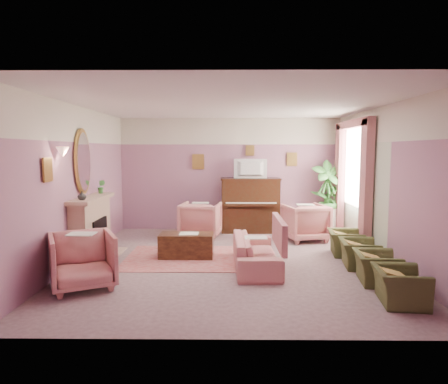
{
  "coord_description": "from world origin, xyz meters",
  "views": [
    {
      "loc": [
        -0.04,
        -7.06,
        2.01
      ],
      "look_at": [
        -0.12,
        0.4,
        1.22
      ],
      "focal_mm": 32.0,
      "sensor_mm": 36.0,
      "label": 1
    }
  ],
  "objects_px": {
    "television": "(251,167)",
    "piano": "(250,206)",
    "coffee_table": "(187,245)",
    "sofa": "(256,246)",
    "floral_armchair_right": "(305,220)",
    "side_table": "(328,218)",
    "floral_armchair_left": "(201,218)",
    "olive_chair_a": "(400,280)",
    "olive_chair_b": "(377,263)",
    "olive_chair_c": "(359,249)",
    "floral_armchair_front": "(82,258)",
    "olive_chair_d": "(345,239)"
  },
  "relations": [
    {
      "from": "television",
      "to": "piano",
      "type": "bearing_deg",
      "value": 90.0
    },
    {
      "from": "coffee_table",
      "to": "sofa",
      "type": "distance_m",
      "value": 1.42
    },
    {
      "from": "floral_armchair_right",
      "to": "side_table",
      "type": "xyz_separation_m",
      "value": [
        0.72,
        0.86,
        -0.1
      ]
    },
    {
      "from": "floral_armchair_left",
      "to": "sofa",
      "type": "bearing_deg",
      "value": -64.75
    },
    {
      "from": "piano",
      "to": "coffee_table",
      "type": "xyz_separation_m",
      "value": [
        -1.32,
        -2.4,
        -0.43
      ]
    },
    {
      "from": "television",
      "to": "olive_chair_a",
      "type": "xyz_separation_m",
      "value": [
        1.71,
        -4.59,
        -1.29
      ]
    },
    {
      "from": "sofa",
      "to": "olive_chair_b",
      "type": "relative_size",
      "value": 2.54
    },
    {
      "from": "olive_chair_c",
      "to": "olive_chair_b",
      "type": "bearing_deg",
      "value": -90.0
    },
    {
      "from": "coffee_table",
      "to": "floral_armchair_front",
      "type": "height_order",
      "value": "floral_armchair_front"
    },
    {
      "from": "floral_armchair_left",
      "to": "floral_armchair_front",
      "type": "distance_m",
      "value": 3.72
    },
    {
      "from": "piano",
      "to": "floral_armchair_right",
      "type": "xyz_separation_m",
      "value": [
        1.17,
        -0.95,
        -0.2
      ]
    },
    {
      "from": "sofa",
      "to": "olive_chair_d",
      "type": "distance_m",
      "value": 1.98
    },
    {
      "from": "olive_chair_b",
      "to": "olive_chair_c",
      "type": "xyz_separation_m",
      "value": [
        0.0,
        0.82,
        0.0
      ]
    },
    {
      "from": "side_table",
      "to": "olive_chair_b",
      "type": "bearing_deg",
      "value": -92.74
    },
    {
      "from": "piano",
      "to": "sofa",
      "type": "xyz_separation_m",
      "value": [
        -0.07,
        -3.04,
        -0.28
      ]
    },
    {
      "from": "floral_armchair_left",
      "to": "side_table",
      "type": "bearing_deg",
      "value": 10.85
    },
    {
      "from": "floral_armchair_right",
      "to": "olive_chair_d",
      "type": "distance_m",
      "value": 1.35
    },
    {
      "from": "floral_armchair_left",
      "to": "piano",
      "type": "bearing_deg",
      "value": 30.14
    },
    {
      "from": "sofa",
      "to": "floral_armchair_left",
      "type": "distance_m",
      "value": 2.61
    },
    {
      "from": "side_table",
      "to": "coffee_table",
      "type": "bearing_deg",
      "value": -144.34
    },
    {
      "from": "piano",
      "to": "floral_armchair_front",
      "type": "relative_size",
      "value": 1.55
    },
    {
      "from": "floral_armchair_right",
      "to": "side_table",
      "type": "distance_m",
      "value": 1.12
    },
    {
      "from": "piano",
      "to": "olive_chair_c",
      "type": "relative_size",
      "value": 1.95
    },
    {
      "from": "olive_chair_a",
      "to": "television",
      "type": "bearing_deg",
      "value": 110.46
    },
    {
      "from": "floral_armchair_right",
      "to": "olive_chair_b",
      "type": "xyz_separation_m",
      "value": [
        0.54,
        -2.87,
        -0.14
      ]
    },
    {
      "from": "television",
      "to": "sofa",
      "type": "height_order",
      "value": "television"
    },
    {
      "from": "television",
      "to": "floral_armchair_front",
      "type": "relative_size",
      "value": 0.88
    },
    {
      "from": "olive_chair_a",
      "to": "sofa",
      "type": "bearing_deg",
      "value": 138.1
    },
    {
      "from": "olive_chair_c",
      "to": "olive_chair_d",
      "type": "relative_size",
      "value": 1.0
    },
    {
      "from": "olive_chair_d",
      "to": "floral_armchair_front",
      "type": "bearing_deg",
      "value": -156.29
    },
    {
      "from": "television",
      "to": "olive_chair_d",
      "type": "distance_m",
      "value": 3.02
    },
    {
      "from": "floral_armchair_front",
      "to": "olive_chair_c",
      "type": "height_order",
      "value": "floral_armchair_front"
    },
    {
      "from": "floral_armchair_left",
      "to": "olive_chair_a",
      "type": "relative_size",
      "value": 1.26
    },
    {
      "from": "olive_chair_a",
      "to": "olive_chair_c",
      "type": "bearing_deg",
      "value": 90.0
    },
    {
      "from": "floral_armchair_right",
      "to": "floral_armchair_left",
      "type": "bearing_deg",
      "value": 173.5
    },
    {
      "from": "television",
      "to": "olive_chair_c",
      "type": "distance_m",
      "value": 3.65
    },
    {
      "from": "piano",
      "to": "olive_chair_b",
      "type": "distance_m",
      "value": 4.2
    },
    {
      "from": "olive_chair_c",
      "to": "side_table",
      "type": "height_order",
      "value": "side_table"
    },
    {
      "from": "television",
      "to": "floral_armchair_left",
      "type": "xyz_separation_m",
      "value": [
        -1.18,
        -0.64,
        -1.15
      ]
    },
    {
      "from": "television",
      "to": "coffee_table",
      "type": "distance_m",
      "value": 3.03
    },
    {
      "from": "floral_armchair_right",
      "to": "side_table",
      "type": "bearing_deg",
      "value": 50.14
    },
    {
      "from": "television",
      "to": "olive_chair_c",
      "type": "bearing_deg",
      "value": -59.87
    },
    {
      "from": "floral_armchair_left",
      "to": "olive_chair_a",
      "type": "bearing_deg",
      "value": -53.82
    },
    {
      "from": "coffee_table",
      "to": "floral_armchair_right",
      "type": "bearing_deg",
      "value": 30.11
    },
    {
      "from": "olive_chair_d",
      "to": "side_table",
      "type": "height_order",
      "value": "side_table"
    },
    {
      "from": "coffee_table",
      "to": "olive_chair_b",
      "type": "relative_size",
      "value": 1.39
    },
    {
      "from": "floral_armchair_front",
      "to": "olive_chair_d",
      "type": "bearing_deg",
      "value": 23.71
    },
    {
      "from": "olive_chair_a",
      "to": "coffee_table",
      "type": "bearing_deg",
      "value": 143.63
    },
    {
      "from": "piano",
      "to": "sofa",
      "type": "distance_m",
      "value": 3.06
    },
    {
      "from": "olive_chair_a",
      "to": "olive_chair_b",
      "type": "height_order",
      "value": "same"
    }
  ]
}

